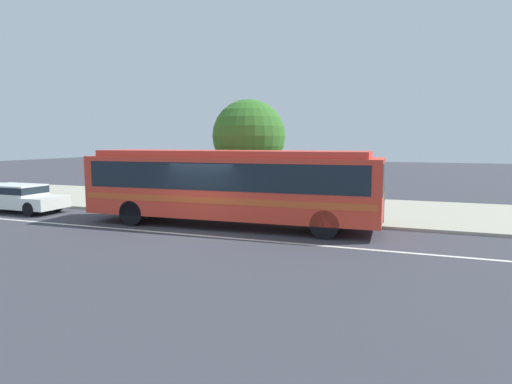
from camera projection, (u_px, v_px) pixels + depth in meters
ground_plane at (203, 231)px, 15.97m from camera, size 120.00×120.00×0.00m
sidewalk_slab at (261, 205)px, 22.05m from camera, size 60.00×8.00×0.12m
lane_stripe_center at (193, 235)px, 15.22m from camera, size 56.00×0.16×0.01m
transit_bus at (230, 182)px, 16.67m from camera, size 11.62×2.94×2.96m
sedan_behind_bus at (18, 197)px, 20.21m from camera, size 4.50×1.79×1.29m
pedestrian_waiting_near_sign at (157, 189)px, 20.30m from camera, size 0.44×0.44×1.66m
pedestrian_walking_along_curb at (337, 198)px, 17.08m from camera, size 0.48×0.48×1.60m
pedestrian_standing_by_tree at (381, 197)px, 16.89m from camera, size 0.40×0.40×1.75m
street_tree_near_stop at (249, 136)px, 19.82m from camera, size 3.38×3.38×5.12m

